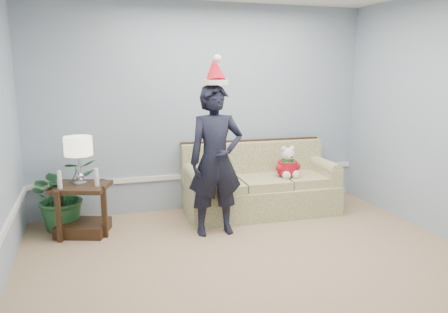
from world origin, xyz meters
TOP-DOWN VIEW (x-y plane):
  - room_shell at (0.00, 0.00)m, footprint 4.54×5.04m
  - wainscot_trim at (-1.18, 1.18)m, footprint 4.49×4.99m
  - sofa at (0.64, 2.09)m, footprint 1.99×0.92m
  - side_table at (-1.59, 1.94)m, footprint 0.73×0.67m
  - table_lamp at (-1.59, 1.94)m, footprint 0.31×0.31m
  - candle_pair at (-1.61, 1.83)m, footprint 0.44×0.05m
  - houseplant at (-1.81, 2.18)m, footprint 0.97×0.93m
  - man at (-0.13, 1.51)m, footprint 0.63×0.42m
  - santa_hat at (-0.13, 1.52)m, footprint 0.28×0.32m
  - teddy_bear at (0.97, 1.94)m, footprint 0.25×0.29m

SIDE VIEW (x-z plane):
  - side_table at x=-1.59m, z-range -0.06..0.51m
  - sofa at x=0.64m, z-range -0.13..0.78m
  - houseplant at x=-1.81m, z-range 0.00..0.84m
  - wainscot_trim at x=-1.18m, z-range 0.42..0.48m
  - teddy_bear at x=0.97m, z-range 0.42..0.83m
  - candle_pair at x=-1.61m, z-range 0.57..0.77m
  - man at x=-0.13m, z-range 0.00..1.70m
  - table_lamp at x=-1.59m, z-range 0.72..1.27m
  - room_shell at x=0.00m, z-range -0.02..2.72m
  - santa_hat at x=-0.13m, z-range 1.67..1.99m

